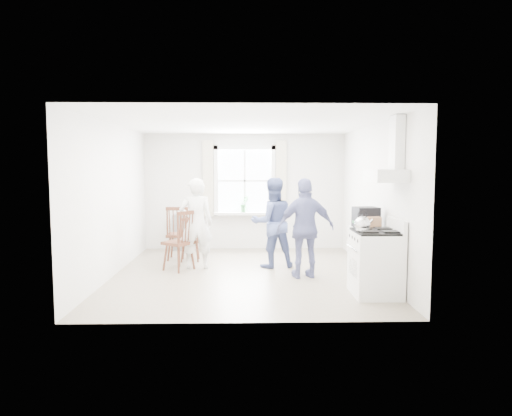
{
  "coord_description": "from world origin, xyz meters",
  "views": [
    {
      "loc": [
        0.02,
        -7.83,
        1.87
      ],
      "look_at": [
        0.2,
        0.2,
        1.14
      ],
      "focal_mm": 32.0,
      "sensor_mm": 36.0,
      "label": 1
    }
  ],
  "objects_px": {
    "gas_stove": "(376,262)",
    "windsor_chair_a": "(178,227)",
    "low_cabinet": "(368,255)",
    "windsor_chair_c": "(183,234)",
    "person_right": "(306,228)",
    "person_mid": "(272,223)",
    "stereo_stack": "(366,217)",
    "windsor_chair_b": "(190,235)",
    "person_left": "(196,224)"
  },
  "relations": [
    {
      "from": "windsor_chair_a",
      "to": "windsor_chair_b",
      "type": "bearing_deg",
      "value": -27.64
    },
    {
      "from": "windsor_chair_b",
      "to": "person_left",
      "type": "distance_m",
      "value": 0.7
    },
    {
      "from": "gas_stove",
      "to": "person_left",
      "type": "bearing_deg",
      "value": 147.19
    },
    {
      "from": "person_left",
      "to": "low_cabinet",
      "type": "bearing_deg",
      "value": 152.6
    },
    {
      "from": "windsor_chair_b",
      "to": "person_right",
      "type": "height_order",
      "value": "person_right"
    },
    {
      "from": "stereo_stack",
      "to": "windsor_chair_b",
      "type": "distance_m",
      "value": 3.5
    },
    {
      "from": "gas_stove",
      "to": "windsor_chair_b",
      "type": "bearing_deg",
      "value": 141.21
    },
    {
      "from": "windsor_chair_c",
      "to": "person_right",
      "type": "height_order",
      "value": "person_right"
    },
    {
      "from": "windsor_chair_a",
      "to": "windsor_chair_c",
      "type": "xyz_separation_m",
      "value": [
        0.23,
        -0.9,
        0.0
      ]
    },
    {
      "from": "windsor_chair_c",
      "to": "gas_stove",
      "type": "bearing_deg",
      "value": -28.41
    },
    {
      "from": "low_cabinet",
      "to": "windsor_chair_b",
      "type": "xyz_separation_m",
      "value": [
        -3.06,
        1.7,
        0.09
      ]
    },
    {
      "from": "windsor_chair_a",
      "to": "person_mid",
      "type": "distance_m",
      "value": 1.95
    },
    {
      "from": "stereo_stack",
      "to": "windsor_chair_a",
      "type": "height_order",
      "value": "stereo_stack"
    },
    {
      "from": "windsor_chair_a",
      "to": "person_mid",
      "type": "xyz_separation_m",
      "value": [
        1.84,
        -0.64,
        0.17
      ]
    },
    {
      "from": "windsor_chair_b",
      "to": "person_left",
      "type": "xyz_separation_m",
      "value": [
        0.2,
        -0.6,
        0.29
      ]
    },
    {
      "from": "windsor_chair_a",
      "to": "windsor_chair_b",
      "type": "height_order",
      "value": "windsor_chair_a"
    },
    {
      "from": "gas_stove",
      "to": "person_left",
      "type": "relative_size",
      "value": 0.67
    },
    {
      "from": "windsor_chair_b",
      "to": "person_mid",
      "type": "height_order",
      "value": "person_mid"
    },
    {
      "from": "windsor_chair_b",
      "to": "windsor_chair_c",
      "type": "bearing_deg",
      "value": -91.37
    },
    {
      "from": "gas_stove",
      "to": "windsor_chair_b",
      "type": "relative_size",
      "value": 1.27
    },
    {
      "from": "windsor_chair_c",
      "to": "person_left",
      "type": "bearing_deg",
      "value": 38.78
    },
    {
      "from": "gas_stove",
      "to": "low_cabinet",
      "type": "height_order",
      "value": "gas_stove"
    },
    {
      "from": "windsor_chair_a",
      "to": "person_left",
      "type": "height_order",
      "value": "person_left"
    },
    {
      "from": "gas_stove",
      "to": "stereo_stack",
      "type": "bearing_deg",
      "value": 87.27
    },
    {
      "from": "windsor_chair_a",
      "to": "gas_stove",
      "type": "bearing_deg",
      "value": -38.05
    },
    {
      "from": "stereo_stack",
      "to": "person_left",
      "type": "xyz_separation_m",
      "value": [
        -2.83,
        1.08,
        -0.23
      ]
    },
    {
      "from": "gas_stove",
      "to": "windsor_chair_b",
      "type": "distance_m",
      "value": 3.84
    },
    {
      "from": "windsor_chair_c",
      "to": "stereo_stack",
      "type": "bearing_deg",
      "value": -16.52
    },
    {
      "from": "gas_stove",
      "to": "person_mid",
      "type": "relative_size",
      "value": 0.67
    },
    {
      "from": "windsor_chair_c",
      "to": "person_right",
      "type": "relative_size",
      "value": 0.65
    },
    {
      "from": "person_left",
      "to": "person_right",
      "type": "height_order",
      "value": "person_right"
    },
    {
      "from": "low_cabinet",
      "to": "windsor_chair_c",
      "type": "bearing_deg",
      "value": 163.23
    },
    {
      "from": "stereo_stack",
      "to": "windsor_chair_b",
      "type": "relative_size",
      "value": 0.46
    },
    {
      "from": "windsor_chair_b",
      "to": "person_right",
      "type": "distance_m",
      "value": 2.51
    },
    {
      "from": "windsor_chair_c",
      "to": "person_right",
      "type": "xyz_separation_m",
      "value": [
        2.12,
        -0.55,
        0.17
      ]
    },
    {
      "from": "person_mid",
      "to": "person_right",
      "type": "relative_size",
      "value": 0.99
    },
    {
      "from": "low_cabinet",
      "to": "stereo_stack",
      "type": "bearing_deg",
      "value": 144.57
    },
    {
      "from": "stereo_stack",
      "to": "gas_stove",
      "type": "bearing_deg",
      "value": -92.73
    },
    {
      "from": "gas_stove",
      "to": "person_mid",
      "type": "xyz_separation_m",
      "value": [
        -1.39,
        1.89,
        0.35
      ]
    },
    {
      "from": "stereo_stack",
      "to": "person_left",
      "type": "height_order",
      "value": "person_left"
    },
    {
      "from": "gas_stove",
      "to": "windsor_chair_b",
      "type": "xyz_separation_m",
      "value": [
        -2.99,
        2.4,
        0.05
      ]
    },
    {
      "from": "stereo_stack",
      "to": "windsor_chair_c",
      "type": "bearing_deg",
      "value": 163.48
    },
    {
      "from": "low_cabinet",
      "to": "windsor_chair_a",
      "type": "height_order",
      "value": "windsor_chair_a"
    },
    {
      "from": "person_left",
      "to": "windsor_chair_c",
      "type": "bearing_deg",
      "value": 32.42
    },
    {
      "from": "stereo_stack",
      "to": "windsor_chair_c",
      "type": "height_order",
      "value": "stereo_stack"
    },
    {
      "from": "stereo_stack",
      "to": "windsor_chair_a",
      "type": "xyz_separation_m",
      "value": [
        -3.27,
        1.81,
        -0.4
      ]
    },
    {
      "from": "low_cabinet",
      "to": "person_right",
      "type": "relative_size",
      "value": 0.54
    },
    {
      "from": "windsor_chair_b",
      "to": "windsor_chair_c",
      "type": "xyz_separation_m",
      "value": [
        -0.02,
        -0.78,
        0.13
      ]
    },
    {
      "from": "gas_stove",
      "to": "person_left",
      "type": "distance_m",
      "value": 3.34
    },
    {
      "from": "gas_stove",
      "to": "windsor_chair_a",
      "type": "bearing_deg",
      "value": 141.95
    }
  ]
}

